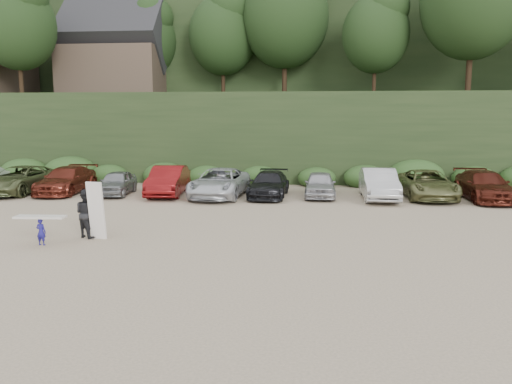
# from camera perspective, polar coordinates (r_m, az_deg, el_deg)

# --- Properties ---
(ground) EXTENTS (120.00, 120.00, 0.00)m
(ground) POSITION_cam_1_polar(r_m,az_deg,el_deg) (18.25, -6.30, -5.36)
(ground) COLOR tan
(ground) RESTS_ON ground
(hillside_backdrop) EXTENTS (90.00, 41.50, 28.00)m
(hillside_backdrop) POSITION_cam_1_polar(r_m,az_deg,el_deg) (53.85, 1.23, 15.85)
(hillside_backdrop) COLOR black
(hillside_backdrop) RESTS_ON ground
(parked_cars) EXTENTS (34.01, 6.30, 1.64)m
(parked_cars) POSITION_cam_1_polar(r_m,az_deg,el_deg) (28.11, -6.52, 1.13)
(parked_cars) COLOR #B8B8BD
(parked_cars) RESTS_ON ground
(child_surfer) EXTENTS (1.73, 0.55, 1.03)m
(child_surfer) POSITION_cam_1_polar(r_m,az_deg,el_deg) (18.66, -23.39, -3.51)
(child_surfer) COLOR navy
(child_surfer) RESTS_ON ground
(adult_surfer) EXTENTS (1.35, 1.00, 2.11)m
(adult_surfer) POSITION_cam_1_polar(r_m,az_deg,el_deg) (19.19, -18.72, -2.31)
(adult_surfer) COLOR black
(adult_surfer) RESTS_ON ground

